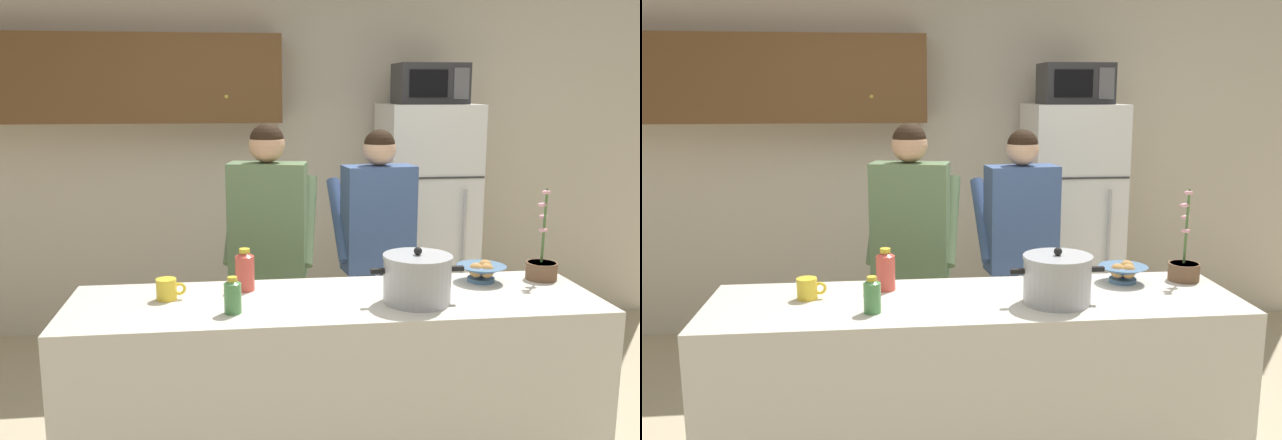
% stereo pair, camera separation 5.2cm
% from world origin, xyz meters
% --- Properties ---
extents(back_wall_unit, '(6.00, 0.48, 2.60)m').
position_xyz_m(back_wall_unit, '(-0.24, 2.25, 1.42)').
color(back_wall_unit, beige).
rests_on(back_wall_unit, ground).
extents(kitchen_island, '(2.35, 0.68, 0.92)m').
position_xyz_m(kitchen_island, '(0.00, 0.00, 0.46)').
color(kitchen_island, silver).
rests_on(kitchen_island, ground).
extents(refrigerator, '(0.64, 0.68, 1.73)m').
position_xyz_m(refrigerator, '(0.93, 1.85, 0.87)').
color(refrigerator, white).
rests_on(refrigerator, ground).
extents(microwave, '(0.48, 0.37, 0.28)m').
position_xyz_m(microwave, '(0.93, 1.83, 1.87)').
color(microwave, '#2D2D30').
rests_on(microwave, refrigerator).
extents(person_near_pot, '(0.57, 0.49, 1.66)m').
position_xyz_m(person_near_pot, '(-0.26, 0.81, 1.04)').
color(person_near_pot, '#33384C').
rests_on(person_near_pot, ground).
extents(person_by_sink, '(0.53, 0.45, 1.61)m').
position_xyz_m(person_by_sink, '(0.39, 0.95, 1.00)').
color(person_by_sink, black).
rests_on(person_by_sink, ground).
extents(cooking_pot, '(0.41, 0.30, 0.25)m').
position_xyz_m(cooking_pot, '(0.34, -0.10, 1.03)').
color(cooking_pot, '#ADAFB5').
rests_on(cooking_pot, kitchen_island).
extents(coffee_mug, '(0.13, 0.09, 0.10)m').
position_xyz_m(coffee_mug, '(-0.74, 0.08, 0.97)').
color(coffee_mug, yellow).
rests_on(coffee_mug, kitchen_island).
extents(bread_bowl, '(0.24, 0.24, 0.10)m').
position_xyz_m(bread_bowl, '(0.74, 0.18, 0.97)').
color(bread_bowl, '#4C7299').
rests_on(bread_bowl, kitchen_island).
extents(bottle_near_edge, '(0.07, 0.07, 0.16)m').
position_xyz_m(bottle_near_edge, '(-0.45, -0.14, 1.00)').
color(bottle_near_edge, '#4C8C4C').
rests_on(bottle_near_edge, kitchen_island).
extents(bottle_mid_counter, '(0.09, 0.09, 0.20)m').
position_xyz_m(bottle_mid_counter, '(-0.40, 0.18, 1.02)').
color(bottle_mid_counter, '#D84C3F').
rests_on(bottle_mid_counter, kitchen_island).
extents(potted_orchid, '(0.15, 0.15, 0.45)m').
position_xyz_m(potted_orchid, '(1.05, 0.18, 0.98)').
color(potted_orchid, brown).
rests_on(potted_orchid, kitchen_island).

